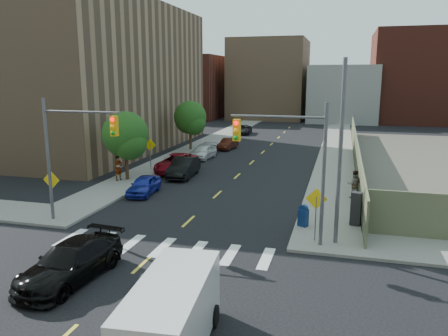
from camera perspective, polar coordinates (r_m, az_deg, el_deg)
The scene contains 30 objects.
ground at distance 18.54m, azimuth -13.33°, elevation -14.56°, with size 160.00×160.00×0.00m, color black.
sidewalk_nw at distance 58.76m, azimuth -0.72°, elevation 4.02°, with size 3.50×73.00×0.15m, color gray.
sidewalk_ne at distance 56.55m, azimuth 14.59°, elevation 3.32°, with size 3.50×73.00×0.15m, color gray.
fence_north at distance 43.05m, azimuth 16.84°, elevation 2.17°, with size 0.12×44.00×2.50m, color #6B704E.
building_nw at distance 53.76m, azimuth -19.38°, elevation 11.10°, with size 22.00×30.00×16.00m, color #8C6B4C.
bg_bldg_west at distance 89.74m, azimuth -4.56°, elevation 10.52°, with size 14.00×18.00×12.00m, color #592319.
bg_bldg_midwest at distance 87.63m, azimuth 5.98°, elevation 11.44°, with size 14.00×16.00×15.00m, color #8C6B4C.
bg_bldg_center at distance 84.53m, azimuth 15.25°, elevation 9.38°, with size 12.00×16.00×10.00m, color gray.
bg_bldg_east at distance 87.56m, azimuth 24.71°, elevation 10.76°, with size 18.00×18.00×16.00m, color #592319.
signal_nw at distance 25.18m, azimuth -19.37°, elevation 2.94°, with size 4.59×0.30×7.00m.
signal_ne at distance 20.91m, azimuth 8.84°, elevation 1.76°, with size 4.59×0.30×7.00m.
streetlight_ne at distance 21.57m, azimuth 15.03°, elevation 3.66°, with size 0.25×3.70×9.00m.
warn_sign_nw at distance 27.10m, azimuth -21.58°, elevation -2.09°, with size 1.06×0.06×2.83m.
warn_sign_ne at distance 21.88m, azimuth 11.94°, elevation -4.72°, with size 1.06×0.06×2.83m.
warn_sign_midwest at distance 38.51m, azimuth -9.61°, elevation 2.54°, with size 1.06×0.06×2.83m.
tree_west_near at distance 34.87m, azimuth -12.71°, elevation 3.91°, with size 3.66×3.64×5.52m.
tree_west_far at distance 48.55m, azimuth -4.43°, elevation 6.36°, with size 3.66×3.64×5.52m.
parked_car_blue at distance 31.17m, azimuth -10.42°, elevation -2.22°, with size 1.54×3.84×1.31m, color navy.
parked_car_black at distance 36.06m, azimuth -5.29°, elevation 0.08°, with size 1.67×4.80×1.58m, color black.
parked_car_red at distance 38.08m, azimuth -6.23°, elevation 0.66°, with size 2.56×5.55×1.54m, color maroon.
parked_car_silver at distance 45.22m, azimuth -2.69°, elevation 2.32°, with size 1.74×4.29×1.24m, color #9B9CA2.
parked_car_white at distance 43.84m, azimuth -2.70°, elevation 2.12°, with size 1.67×4.15×1.42m, color silver.
parked_car_maroon at distance 49.53m, azimuth 0.50°, elevation 3.17°, with size 1.31×3.76×1.24m, color #39130B.
parked_car_grey at distance 62.87m, azimuth 2.49°, elevation 5.04°, with size 2.10×4.55×1.26m, color black.
black_sedan at distance 19.14m, azimuth -19.39°, elevation -11.53°, with size 2.15×5.29×1.53m, color black.
cargo_van at distance 13.85m, azimuth -6.68°, elevation -18.29°, with size 2.48×5.22×2.32m.
mailbox at distance 24.21m, azimuth 10.31°, elevation -6.15°, with size 0.61×0.55×1.21m.
payphone at distance 24.96m, azimuth 16.87°, elevation -5.11°, with size 0.55×0.45×1.85m, color black.
pedestrian_west at distance 35.01m, azimuth -13.63°, elevation -0.00°, with size 0.71×0.47×1.96m, color gray.
pedestrian_east at distance 30.35m, azimuth 16.63°, elevation -2.06°, with size 0.92×0.71×1.89m, color gray.
Camera 1 is at (8.22, -14.47, 8.17)m, focal length 35.00 mm.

